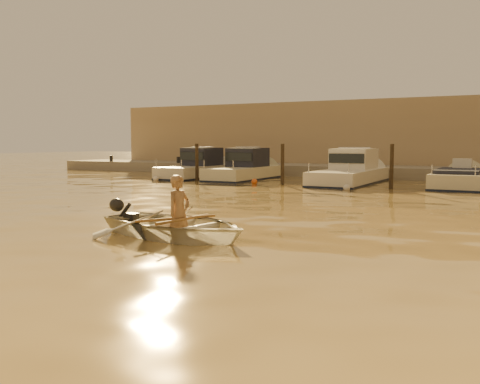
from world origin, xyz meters
The scene contains 19 objects.
ground_plane centered at (0.00, 0.00, 0.00)m, with size 160.00×160.00×0.00m, color olive.
dinghy centered at (-1.67, -0.82, 0.27)m, with size 2.66×3.72×0.77m, color silver.
person centered at (-1.57, -0.84, 0.54)m, with size 0.61×0.40×1.68m, color #8E6847.
outboard_motor centered at (-3.15, -0.56, 0.28)m, with size 0.90×0.40×0.70m, color black, non-canonical shape.
oar_port centered at (-1.42, -0.86, 0.42)m, with size 0.06×0.06×2.10m, color brown.
oar_starboard centered at (-1.62, -0.83, 0.42)m, with size 0.06×0.06×2.10m, color brown.
moored_boat_0 centered at (-11.92, 16.00, 0.62)m, with size 2.07×6.66×1.75m, color silver, non-canonical shape.
moored_boat_1 centered at (-8.85, 16.00, 0.62)m, with size 2.17×6.48×1.75m, color beige, non-canonical shape.
moored_boat_2 centered at (-2.74, 16.00, 0.62)m, with size 2.34×7.82×1.75m, color silver, non-canonical shape.
moored_boat_3 centered at (2.42, 16.00, 0.22)m, with size 2.12×6.10×0.95m, color beige, non-canonical shape.
piling_0 centered at (-10.50, 13.80, 0.90)m, with size 0.18×0.18×2.20m, color #2D2319.
piling_1 centered at (-5.50, 13.80, 0.90)m, with size 0.18×0.18×2.20m, color #2D2319.
piling_2 centered at (-0.20, 13.80, 0.90)m, with size 0.18×0.18×2.20m, color #2D2319.
fender_a centered at (-12.51, 12.82, 0.10)m, with size 0.30×0.30×0.30m, color white.
fender_b centered at (-6.92, 13.55, 0.10)m, with size 0.30×0.30×0.30m, color #E05A1A.
fender_c centered at (-1.75, 12.19, 0.10)m, with size 0.30×0.30×0.30m, color silver.
fender_d centered at (3.27, 13.90, 0.10)m, with size 0.30×0.30×0.30m, color #CB5017.
quay centered at (0.00, 21.50, 0.15)m, with size 52.00×4.00×1.00m, color gray.
waterfront_building centered at (0.00, 27.00, 2.40)m, with size 46.00×7.00×4.80m, color #9E8466.
Camera 1 is at (5.05, -10.41, 2.09)m, focal length 40.00 mm.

